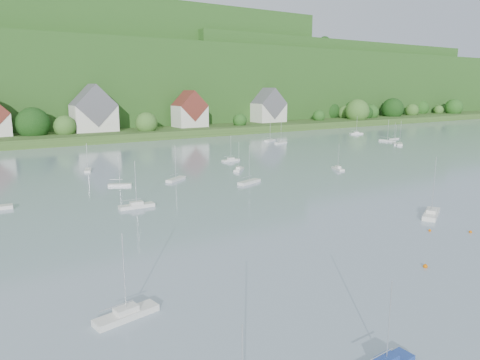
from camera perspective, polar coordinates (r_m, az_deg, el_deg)
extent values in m
cube|color=#304D1D|center=(194.45, -20.23, 5.58)|extent=(600.00, 60.00, 3.00)
cube|color=#1F4315|center=(267.25, -24.23, 10.72)|extent=(620.00, 160.00, 40.00)
cube|color=#1F4315|center=(264.26, -22.01, 12.64)|extent=(240.00, 130.00, 60.00)
cube|color=#1F4315|center=(317.13, 6.91, 12.00)|extent=(200.00, 110.00, 48.00)
sphere|color=#1F5218|center=(320.89, 21.92, 8.44)|extent=(10.24, 10.24, 10.24)
sphere|color=#305A21|center=(250.38, 14.62, 8.43)|extent=(12.88, 12.88, 12.88)
sphere|color=black|center=(261.20, 11.40, 8.52)|extent=(10.46, 10.46, 10.46)
sphere|color=#1F5218|center=(237.45, 9.95, 7.96)|extent=(6.45, 6.45, 6.45)
sphere|color=#305A21|center=(324.91, 23.83, 8.10)|extent=(6.37, 6.37, 6.37)
sphere|color=black|center=(267.47, 13.96, 8.49)|extent=(10.68, 10.68, 10.68)
sphere|color=black|center=(282.08, 18.75, 8.51)|extent=(12.85, 12.85, 12.85)
sphere|color=#305A21|center=(176.95, -21.28, 6.32)|extent=(8.19, 8.19, 8.19)
sphere|color=#305A21|center=(266.44, 14.83, 8.42)|extent=(10.50, 10.50, 10.50)
sphere|color=black|center=(261.53, 15.63, 8.15)|extent=(8.05, 8.05, 8.05)
sphere|color=#305A21|center=(202.29, -6.68, 7.97)|extent=(12.16, 12.16, 12.16)
sphere|color=#305A21|center=(181.64, -11.75, 7.04)|extent=(8.73, 8.73, 8.73)
sphere|color=#1F5218|center=(299.45, 21.03, 8.18)|extent=(7.74, 7.74, 7.74)
sphere|color=#1F5218|center=(267.44, 16.24, 8.24)|extent=(8.84, 8.84, 8.84)
sphere|color=#1F5218|center=(328.28, 25.43, 8.28)|extent=(11.28, 11.28, 11.28)
sphere|color=#1F5218|center=(203.77, -0.02, 7.53)|extent=(6.24, 6.24, 6.24)
sphere|color=black|center=(226.48, 2.83, 8.09)|extent=(8.16, 8.16, 8.16)
sphere|color=#305A21|center=(261.12, 13.12, 8.27)|extent=(8.09, 8.09, 8.09)
sphere|color=#305A21|center=(297.96, 20.93, 8.20)|extent=(8.14, 8.14, 8.14)
sphere|color=black|center=(177.51, -24.72, 6.46)|extent=(11.92, 11.92, 11.92)
sphere|color=#1F5218|center=(260.52, -15.12, 20.24)|extent=(12.83, 12.83, 12.83)
sphere|color=#1F5218|center=(275.02, -24.89, 19.11)|extent=(12.73, 12.73, 12.73)
sphere|color=#1F5218|center=(268.32, -4.84, 20.26)|extent=(11.50, 11.50, 11.50)
sphere|color=#1F5218|center=(286.21, -12.16, 19.62)|extent=(14.65, 14.65, 14.65)
sphere|color=#305A21|center=(238.34, -13.27, 21.13)|extent=(11.95, 11.95, 11.95)
sphere|color=#1F5218|center=(282.18, 2.64, 19.80)|extent=(9.76, 9.76, 9.76)
sphere|color=#305A21|center=(282.95, 1.23, 19.76)|extent=(9.00, 9.00, 9.00)
sphere|color=#1F5218|center=(288.38, -2.90, 19.56)|extent=(8.03, 8.03, 8.03)
sphere|color=#305A21|center=(331.66, 8.94, 16.36)|extent=(9.52, 9.52, 9.52)
sphere|color=#305A21|center=(371.97, 15.63, 15.55)|extent=(9.12, 9.12, 9.12)
sphere|color=#305A21|center=(287.15, -3.02, 17.43)|extent=(14.97, 14.97, 14.97)
sphere|color=black|center=(300.08, 10.66, 16.75)|extent=(7.52, 7.52, 7.52)
sphere|color=#1F5218|center=(274.55, -6.87, 17.44)|extent=(9.78, 9.78, 9.78)
sphere|color=#1F5218|center=(294.12, 0.75, 17.20)|extent=(12.02, 12.02, 12.02)
sphere|color=black|center=(289.83, 6.04, 17.21)|extent=(11.57, 11.57, 11.57)
sphere|color=#1F5218|center=(269.93, 5.22, 17.68)|extent=(12.65, 12.65, 12.65)
sphere|color=#305A21|center=(286.92, 7.81, 17.11)|extent=(8.28, 8.28, 8.28)
sphere|color=black|center=(330.49, 7.04, 16.37)|extent=(7.47, 7.47, 7.47)
sphere|color=#305A21|center=(276.83, -2.06, 17.45)|extent=(9.48, 9.48, 9.48)
sphere|color=black|center=(349.31, 9.07, 15.10)|extent=(8.43, 8.43, 8.43)
sphere|color=black|center=(324.95, 11.31, 15.45)|extent=(13.54, 13.54, 13.54)
sphere|color=black|center=(291.13, 0.84, 16.18)|extent=(15.08, 15.08, 15.08)
sphere|color=#305A21|center=(298.93, -2.60, 16.08)|extent=(15.99, 15.99, 15.99)
sphere|color=black|center=(264.93, -25.37, 15.57)|extent=(15.72, 15.72, 15.72)
sphere|color=#305A21|center=(391.18, 9.28, 14.85)|extent=(14.17, 14.17, 14.17)
sphere|color=#1F5218|center=(263.21, -21.96, 15.68)|extent=(10.54, 10.54, 10.54)
sphere|color=black|center=(355.36, 18.68, 14.75)|extent=(14.14, 14.14, 14.14)
cube|color=silver|center=(183.52, -17.99, 7.44)|extent=(16.00, 11.00, 10.00)
cube|color=#58575F|center=(183.27, -18.09, 9.00)|extent=(16.00, 11.44, 16.00)
cube|color=silver|center=(195.99, -6.38, 8.02)|extent=(13.00, 10.00, 9.00)
cube|color=maroon|center=(195.77, -6.41, 9.34)|extent=(13.00, 10.40, 13.00)
cube|color=silver|center=(223.06, 3.64, 8.50)|extent=(15.00, 10.00, 9.00)
cube|color=#58575F|center=(222.86, 3.65, 9.66)|extent=(15.00, 10.40, 15.00)
cube|color=navy|center=(35.95, 18.04, -20.79)|extent=(1.78, 1.04, 0.50)
cylinder|color=silver|center=(34.53, 18.35, -16.78)|extent=(0.10, 0.10, 6.20)
cylinder|color=silver|center=(35.09, 17.34, -20.36)|extent=(2.73, 0.20, 0.08)
cube|color=silver|center=(76.32, 23.05, -3.99)|extent=(6.96, 4.94, 0.69)
cube|color=silver|center=(76.17, 23.09, -3.56)|extent=(2.75, 2.32, 0.50)
cylinder|color=silver|center=(75.28, 23.33, -0.59)|extent=(0.10, 0.10, 8.58)
cylinder|color=silver|center=(75.02, 23.04, -3.26)|extent=(3.36, 1.86, 0.08)
cube|color=silver|center=(42.01, -14.18, -16.24)|extent=(5.92, 2.57, 0.57)
cube|color=silver|center=(41.77, -14.22, -15.59)|extent=(2.17, 1.45, 0.50)
cylinder|color=silver|center=(40.37, -14.46, -11.38)|extent=(0.10, 0.10, 7.16)
cylinder|color=silver|center=(41.13, -15.35, -15.09)|extent=(3.12, 0.62, 0.08)
sphere|color=#CD5C01|center=(55.14, 22.39, -10.19)|extent=(0.50, 0.50, 0.50)
sphere|color=#CD5C01|center=(70.23, 27.14, -5.96)|extent=(0.42, 0.42, 0.42)
sphere|color=#CD5C01|center=(68.53, 22.88, -5.99)|extent=(0.39, 0.39, 0.39)
cube|color=silver|center=(199.77, 14.51, 5.72)|extent=(5.93, 3.27, 0.57)
cube|color=silver|center=(199.72, 14.52, 5.87)|extent=(2.25, 1.68, 0.50)
cylinder|color=silver|center=(199.44, 14.57, 6.82)|extent=(0.10, 0.10, 7.14)
cylinder|color=silver|center=(199.24, 14.31, 6.05)|extent=(3.01, 1.04, 0.08)
cube|color=silver|center=(94.06, 1.18, -0.25)|extent=(6.15, 3.49, 0.59)
cylinder|color=silver|center=(93.32, 1.19, 2.16)|extent=(0.10, 0.10, 7.42)
cylinder|color=silver|center=(93.13, 0.85, 0.39)|extent=(3.11, 1.13, 0.08)
cube|color=silver|center=(183.73, 18.93, 4.95)|extent=(4.88, 1.90, 0.48)
cylinder|color=silver|center=(183.42, 19.00, 5.95)|extent=(0.10, 0.10, 5.95)
cylinder|color=silver|center=(183.00, 18.84, 5.29)|extent=(2.61, 0.40, 0.08)
cube|color=silver|center=(168.24, 3.82, 5.02)|extent=(6.23, 4.37, 0.61)
cylinder|color=silver|center=(167.81, 3.84, 6.42)|extent=(0.10, 0.10, 7.67)
cylinder|color=silver|center=(167.28, 3.69, 5.40)|extent=(3.02, 1.64, 0.08)
cube|color=silver|center=(112.14, 12.30, 1.40)|extent=(2.82, 4.86, 0.47)
cube|color=silver|center=(112.05, 12.31, 1.64)|extent=(1.42, 1.86, 0.50)
cylinder|color=silver|center=(111.63, 12.37, 2.99)|extent=(0.10, 0.10, 5.86)
cylinder|color=silver|center=(111.32, 12.48, 1.91)|extent=(0.95, 2.45, 0.08)
cube|color=silver|center=(94.75, -14.95, -0.60)|extent=(4.75, 3.20, 0.46)
cylinder|color=silver|center=(94.16, -15.05, 1.27)|extent=(0.10, 0.10, 5.81)
cylinder|color=silver|center=(94.62, -15.41, 0.06)|extent=(2.33, 1.19, 0.08)
cube|color=silver|center=(97.86, -8.12, 0.10)|extent=(5.55, 4.31, 0.56)
cylinder|color=silver|center=(97.18, -8.18, 2.27)|extent=(0.10, 0.10, 6.98)
cylinder|color=silver|center=(96.94, -8.41, 0.69)|extent=(2.64, 1.71, 0.08)
cube|color=silver|center=(108.52, -0.15, 1.34)|extent=(4.69, 4.58, 0.51)
cube|color=silver|center=(108.43, -0.15, 1.60)|extent=(1.99, 1.97, 0.50)
cylinder|color=silver|center=(107.96, -0.15, 3.15)|extent=(0.10, 0.10, 6.41)
cylinder|color=silver|center=(107.59, -0.24, 1.87)|extent=(2.09, 2.01, 0.08)
cube|color=silver|center=(77.05, -12.94, -3.23)|extent=(5.93, 1.95, 0.59)
cube|color=silver|center=(76.92, -12.96, -2.84)|extent=(2.11, 1.26, 0.50)
cylinder|color=silver|center=(76.15, -13.08, -0.36)|extent=(0.10, 0.10, 7.32)
cylinder|color=silver|center=(76.52, -13.61, -2.44)|extent=(3.22, 0.25, 0.08)
cube|color=silver|center=(161.55, 5.19, 4.71)|extent=(5.91, 3.24, 0.57)
cylinder|color=silver|center=(161.13, 5.22, 6.07)|extent=(0.10, 0.10, 7.12)
cylinder|color=silver|center=(160.71, 5.03, 5.10)|extent=(3.01, 1.02, 0.08)
cube|color=silver|center=(175.93, 18.16, 4.75)|extent=(3.04, 6.25, 0.60)
cylinder|color=silver|center=(175.53, 18.24, 6.07)|extent=(0.10, 0.10, 7.52)
cylinder|color=silver|center=(176.19, 17.92, 5.17)|extent=(0.85, 3.24, 0.08)
cube|color=silver|center=(122.29, -1.17, 2.51)|extent=(5.26, 1.72, 0.52)
cube|color=silver|center=(122.21, -1.17, 2.75)|extent=(1.87, 1.11, 0.50)
cylinder|color=silver|center=(121.78, -1.18, 4.14)|extent=(0.10, 0.10, 6.48)
cylinder|color=silver|center=(121.67, -1.47, 3.02)|extent=(2.85, 0.23, 0.08)
cube|color=silver|center=(167.67, 19.04, 4.36)|extent=(4.43, 4.60, 0.50)
cylinder|color=silver|center=(167.31, 19.12, 5.51)|extent=(0.10, 0.10, 6.25)
cylinder|color=silver|center=(166.80, 19.11, 4.72)|extent=(1.94, 2.06, 0.08)
cube|color=silver|center=(113.85, -18.67, 1.20)|extent=(2.89, 5.11, 0.49)
cylinder|color=silver|center=(113.33, -18.78, 2.86)|extent=(0.10, 0.10, 6.16)
cylinder|color=silver|center=(112.93, -18.74, 1.71)|extent=(0.94, 2.59, 0.08)
cube|color=silver|center=(166.90, 19.56, 4.32)|extent=(5.85, 5.26, 0.62)
cylinder|color=silver|center=(166.47, 19.65, 5.74)|extent=(0.10, 0.10, 7.71)
cylinder|color=silver|center=(165.85, 19.60, 4.69)|extent=(2.67, 2.22, 0.08)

